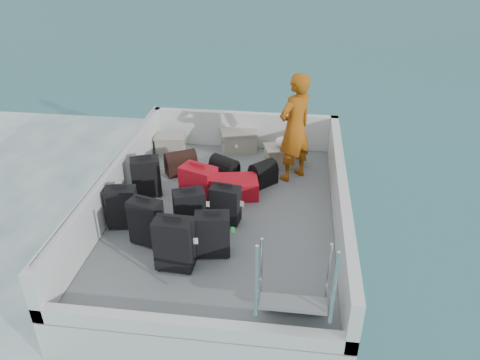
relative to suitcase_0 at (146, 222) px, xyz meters
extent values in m
plane|color=#174F52|center=(0.94, 0.89, -0.96)|extent=(160.00, 160.00, 0.00)
cube|color=silver|center=(0.94, 0.89, -0.66)|extent=(3.60, 5.00, 0.60)
cube|color=slate|center=(0.94, 0.89, -0.35)|extent=(3.30, 4.70, 0.02)
cube|color=silver|center=(-0.79, 0.89, 0.01)|extent=(0.14, 5.00, 0.70)
cube|color=silver|center=(2.67, 0.89, 0.01)|extent=(0.14, 5.00, 0.70)
cube|color=silver|center=(0.94, 3.32, 0.01)|extent=(3.60, 0.14, 0.70)
cube|color=silver|center=(0.94, -1.54, -0.24)|extent=(3.60, 0.14, 0.20)
cylinder|color=silver|center=(-0.79, 0.89, 0.41)|extent=(0.04, 4.80, 0.04)
cube|color=black|center=(0.00, 0.00, 0.00)|extent=(0.49, 0.36, 0.68)
cube|color=black|center=(-0.47, 0.35, -0.02)|extent=(0.46, 0.32, 0.64)
cube|color=black|center=(-0.39, 1.24, -0.01)|extent=(0.52, 0.41, 0.66)
cube|color=black|center=(0.51, -0.46, 0.03)|extent=(0.50, 0.30, 0.74)
cube|color=black|center=(0.52, 0.37, -0.02)|extent=(0.51, 0.41, 0.65)
cube|color=#B10D1A|center=(0.54, 0.96, 0.02)|extent=(0.60, 0.48, 0.72)
cube|color=black|center=(0.95, -0.13, -0.03)|extent=(0.49, 0.34, 0.63)
cube|color=black|center=(1.00, 0.63, -0.04)|extent=(0.46, 0.31, 0.60)
cube|color=#B10D1A|center=(1.02, 1.42, -0.19)|extent=(0.84, 0.63, 0.30)
cube|color=#9C9688|center=(-0.42, 2.86, -0.18)|extent=(0.56, 0.41, 0.32)
cube|color=#9C9688|center=(0.88, 3.09, -0.15)|extent=(0.74, 0.60, 0.39)
cube|color=#9C9688|center=(1.72, 2.60, -0.17)|extent=(0.65, 0.53, 0.34)
cube|color=#9C9688|center=(1.87, 2.66, -0.18)|extent=(0.60, 0.47, 0.32)
ellipsoid|color=yellow|center=(1.77, 3.09, -0.23)|extent=(0.28, 0.26, 0.22)
ellipsoid|color=white|center=(1.72, 2.60, 0.09)|extent=(0.24, 0.24, 0.18)
imported|color=orange|center=(1.94, 2.14, 0.59)|extent=(0.80, 0.81, 1.87)
camera|label=1|loc=(1.95, -5.07, 3.67)|focal=35.00mm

